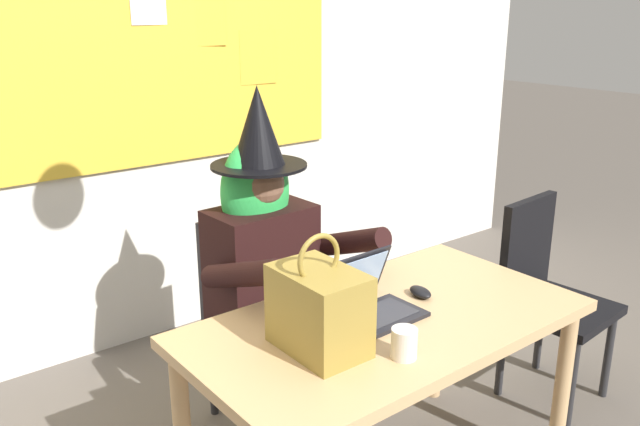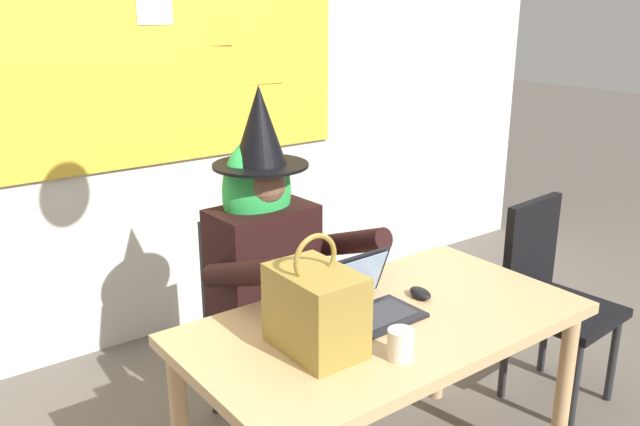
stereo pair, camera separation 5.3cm
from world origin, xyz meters
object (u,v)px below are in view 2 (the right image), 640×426
Objects in this scene: person_costumed at (271,252)px; computer_mouse at (420,293)px; desk_main at (385,341)px; chair_at_desk at (256,307)px; laptop at (367,302)px; handbag at (315,309)px; chair_extra_corner at (549,290)px; coffee_mug at (400,344)px.

person_costumed is 0.63m from computer_mouse.
person_costumed is (-0.06, 0.61, 0.15)m from desk_main.
desk_main is at bearing 3.02° from chair_at_desk.
handbag is (-0.28, -0.09, 0.09)m from laptop.
computer_mouse is at bearing -4.58° from laptop.
chair_extra_corner is at bearing 3.42° from desk_main.
person_costumed is 0.69m from handbag.
coffee_mug is at bearing -8.19° from person_costumed.
coffee_mug is (-0.11, -0.29, 0.00)m from laptop.
handbag is 0.42× the size of chair_extra_corner.
chair_at_desk is 0.73m from laptop.
laptop is at bearing 68.44° from coffee_mug.
coffee_mug is (-0.07, -0.96, 0.27)m from chair_at_desk.
chair_at_desk is 1.00m from coffee_mug.
computer_mouse is 0.11× the size of chair_extra_corner.
chair_at_desk is at bearing 72.19° from handbag.
computer_mouse is 0.28× the size of handbag.
desk_main is 1.06m from chair_extra_corner.
chair_extra_corner is at bearing 60.97° from person_costumed.
handbag reaches higher than laptop.
desk_main is at bearing 57.32° from coffee_mug.
handbag is at bearing -20.16° from chair_at_desk.
handbag is (-0.53, -0.07, 0.12)m from computer_mouse.
person_costumed is 13.86× the size of computer_mouse.
laptop is at bearing -172.68° from computer_mouse.
chair_extra_corner is (1.19, 0.29, -0.25)m from coffee_mug.
chair_extra_corner is (0.83, 0.01, -0.22)m from computer_mouse.
desk_main is 13.34× the size of computer_mouse.
handbag reaches higher than chair_at_desk.
laptop is at bearing 115.70° from desk_main.
handbag is (-0.31, -0.02, 0.22)m from desk_main.
desk_main is 0.15m from laptop.
desk_main is 1.53× the size of chair_extra_corner.
coffee_mug is at bearing -112.98° from laptop.
person_costumed is at bearing 91.97° from laptop.
computer_mouse reaches higher than desk_main.
desk_main is 0.75m from chair_at_desk.
person_costumed reaches higher than laptop.
computer_mouse is at bearing -93.88° from chair_extra_corner.
coffee_mug is 1.25m from chair_extra_corner.
person_costumed is 0.55m from laptop.
desk_main is 14.60× the size of coffee_mug.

